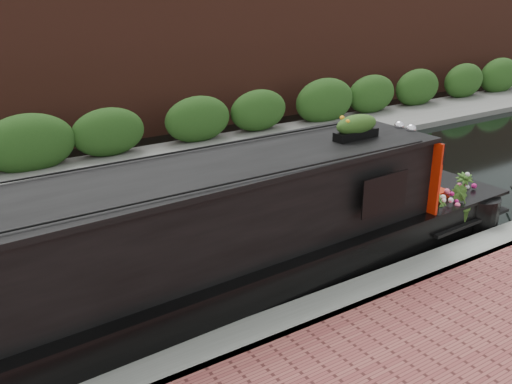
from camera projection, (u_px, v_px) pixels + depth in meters
ground at (219, 230)px, 10.38m from camera, size 80.00×80.00×0.00m
near_bank_coping at (339, 314)px, 7.80m from camera, size 40.00×0.60×0.50m
far_bank_path at (132, 169)px, 13.66m from camera, size 40.00×2.40×0.34m
far_hedge at (118, 160)px, 14.37m from camera, size 40.00×1.10×2.80m
far_brick_wall at (91, 141)px, 16.01m from camera, size 40.00×1.00×8.00m
narrowboat at (205, 254)px, 7.82m from camera, size 11.03×2.35×2.57m
rope_fender at (472, 207)px, 11.05m from camera, size 0.29×0.37×0.29m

